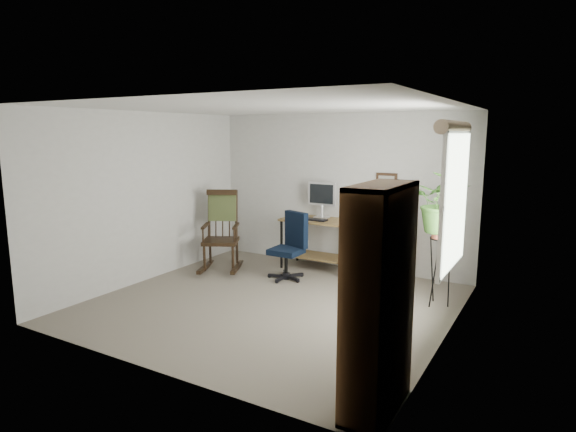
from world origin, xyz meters
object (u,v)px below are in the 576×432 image
Objects in this scene: office_chair at (286,246)px; rocking_chair at (220,230)px; low_bookshelf at (381,247)px; desk at (317,244)px; tall_bookshelf at (378,301)px.

office_chair is 1.13m from rocking_chair.
rocking_chair reaches higher than low_bookshelf.
desk is 3.94m from tall_bookshelf.
rocking_chair is at bearing 144.10° from tall_bookshelf.
office_chair is 1.41m from low_bookshelf.
rocking_chair reaches higher than office_chair.
low_bookshelf is 0.50× the size of tall_bookshelf.
rocking_chair is at bearing -157.30° from low_bookshelf.
low_bookshelf is at bearing 55.76° from office_chair.
low_bookshelf is at bearing 6.94° from desk.
tall_bookshelf reaches higher than rocking_chair.
low_bookshelf reaches higher than desk.
tall_bookshelf is at bearing -63.98° from rocking_chair.
desk is at bearing 123.10° from tall_bookshelf.
office_chair is at bearing -23.30° from rocking_chair.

